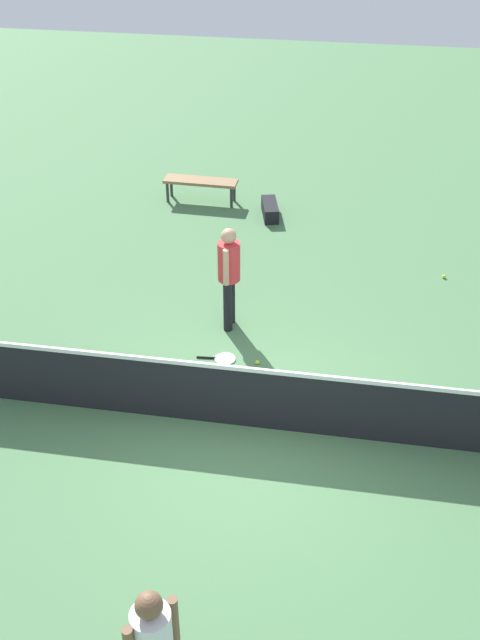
{
  "coord_description": "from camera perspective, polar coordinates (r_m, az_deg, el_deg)",
  "views": [
    {
      "loc": [
        -1.09,
        7.47,
        6.8
      ],
      "look_at": [
        0.36,
        -1.13,
        0.9
      ],
      "focal_mm": 42.77,
      "sensor_mm": 36.0,
      "label": 1
    }
  ],
  "objects": [
    {
      "name": "ground_plane",
      "position": [
        10.16,
        0.95,
        -7.95
      ],
      "size": [
        40.0,
        40.0,
        0.0
      ],
      "primitive_type": "plane",
      "color": "#4C7A4C"
    },
    {
      "name": "court_net",
      "position": [
        9.83,
        0.98,
        -5.78
      ],
      "size": [
        10.09,
        0.09,
        1.07
      ],
      "color": "#4C4C51",
      "rests_on": "ground_plane"
    },
    {
      "name": "player_near_side",
      "position": [
        11.47,
        -0.83,
        3.75
      ],
      "size": [
        0.35,
        0.52,
        1.7
      ],
      "color": "black",
      "rests_on": "ground_plane"
    },
    {
      "name": "tennis_racket_near_player",
      "position": [
        11.28,
        -1.26,
        -2.91
      ],
      "size": [
        0.59,
        0.34,
        0.03
      ],
      "color": "white",
      "rests_on": "ground_plane"
    },
    {
      "name": "tennis_ball_near_player",
      "position": [
        14.3,
        -0.68,
        5.83
      ],
      "size": [
        0.07,
        0.07,
        0.07
      ],
      "primitive_type": "sphere",
      "color": "#C6E033",
      "rests_on": "ground_plane"
    },
    {
      "name": "tennis_ball_by_net",
      "position": [
        11.18,
        1.32,
        -3.2
      ],
      "size": [
        0.07,
        0.07,
        0.07
      ],
      "primitive_type": "sphere",
      "color": "#C6E033",
      "rests_on": "ground_plane"
    },
    {
      "name": "tennis_ball_midcourt",
      "position": [
        13.68,
        15.02,
        3.17
      ],
      "size": [
        0.07,
        0.07,
        0.07
      ],
      "primitive_type": "sphere",
      "color": "#C6E033",
      "rests_on": "ground_plane"
    },
    {
      "name": "courtside_bench",
      "position": [
        15.82,
        -2.96,
        10.22
      ],
      "size": [
        1.51,
        0.43,
        0.48
      ],
      "color": "olive",
      "rests_on": "ground_plane"
    },
    {
      "name": "equipment_bag",
      "position": [
        15.34,
        2.24,
        8.32
      ],
      "size": [
        0.46,
        0.84,
        0.28
      ],
      "color": "black",
      "rests_on": "ground_plane"
    }
  ]
}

